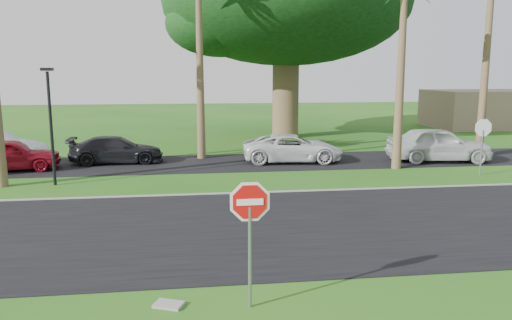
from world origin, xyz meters
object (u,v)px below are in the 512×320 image
object	(u,v)px
stop_sign_far	(483,135)
car_minivan	(293,148)
car_red	(10,155)
car_pickup	(439,145)
stop_sign_near	(250,219)
car_dark	(116,150)

from	to	relation	value
stop_sign_far	car_minivan	bearing A→B (deg)	-29.96
car_red	car_pickup	size ratio (longest dim) A/B	0.85
stop_sign_near	car_pickup	distance (m)	18.41
car_pickup	car_dark	bearing A→B (deg)	91.48
stop_sign_far	car_red	bearing A→B (deg)	-10.37
stop_sign_far	car_pickup	bearing A→B (deg)	-87.32
car_minivan	car_pickup	world-z (taller)	car_pickup
stop_sign_far	car_dark	size ratio (longest dim) A/B	0.58
car_minivan	car_pickup	bearing A→B (deg)	-91.61
car_dark	car_minivan	world-z (taller)	car_minivan
car_red	stop_sign_near	bearing A→B (deg)	-154.14
car_dark	car_pickup	world-z (taller)	car_pickup
car_dark	car_pickup	xyz separation A→B (m)	(16.05, -1.67, 0.21)
car_red	car_minivan	distance (m)	13.27
stop_sign_near	car_dark	bearing A→B (deg)	106.27
car_minivan	car_dark	bearing A→B (deg)	89.36
car_red	car_dark	distance (m)	4.73
stop_sign_near	car_pickup	world-z (taller)	stop_sign_near
stop_sign_far	car_dark	distance (m)	17.05
stop_sign_near	car_dark	distance (m)	16.86
car_red	car_minivan	bearing A→B (deg)	-93.91
car_dark	car_red	bearing A→B (deg)	104.64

